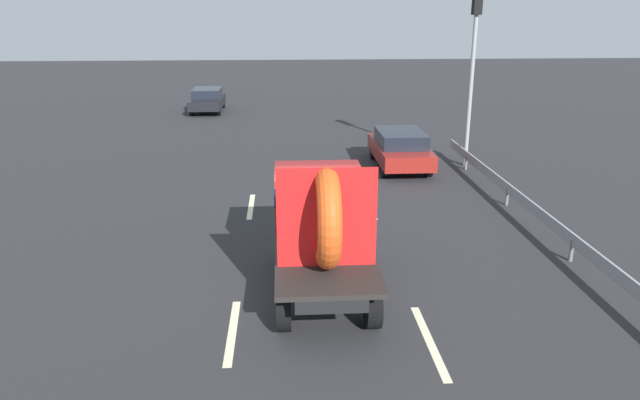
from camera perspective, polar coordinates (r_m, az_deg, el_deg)
name	(u,v)px	position (r m, az deg, el deg)	size (l,w,h in m)	color
ground_plane	(311,282)	(13.41, -0.84, -7.91)	(120.00, 120.00, 0.00)	#28282B
flatbed_truck	(321,216)	(12.89, 0.11, -1.52)	(2.02, 4.66, 3.06)	black
distant_sedan	(400,148)	(22.94, 7.69, 4.99)	(1.87, 4.35, 1.42)	black
traffic_light	(473,55)	(23.17, 14.53, 13.32)	(0.42, 0.36, 6.52)	gray
guardrail	(536,211)	(17.32, 20.07, -1.04)	(0.10, 17.16, 0.71)	gray
lane_dash_left_near	(232,331)	(11.65, -8.42, -12.38)	(2.40, 0.16, 0.01)	beige
lane_dash_left_far	(251,206)	(18.48, -6.65, -0.60)	(2.42, 0.16, 0.01)	beige
lane_dash_right_near	(429,341)	(11.41, 10.48, -13.19)	(2.58, 0.16, 0.01)	beige
lane_dash_right_far	(370,208)	(18.26, 4.83, -0.76)	(2.12, 0.16, 0.01)	beige
oncoming_car	(207,99)	(36.06, -10.76, 9.49)	(1.77, 4.12, 1.35)	black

